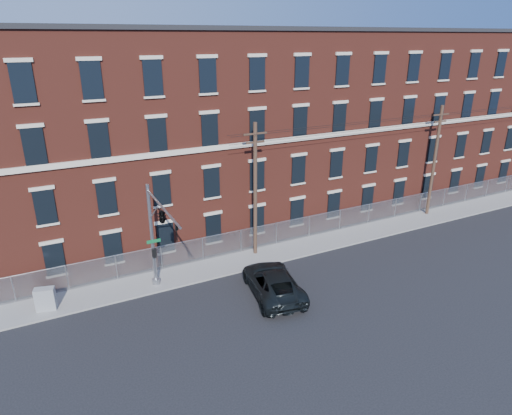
{
  "coord_description": "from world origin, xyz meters",
  "views": [
    {
      "loc": [
        -11.85,
        -21.85,
        15.62
      ],
      "look_at": [
        1.25,
        4.0,
        4.52
      ],
      "focal_mm": 31.38,
      "sensor_mm": 36.0,
      "label": 1
    }
  ],
  "objects_px": {
    "utility_pole_near": "(255,188)",
    "utility_cabinet": "(45,299)",
    "pickup_truck": "(273,282)",
    "traffic_signal_mast": "(160,224)"
  },
  "relations": [
    {
      "from": "pickup_truck",
      "to": "utility_cabinet",
      "type": "bearing_deg",
      "value": -8.61
    },
    {
      "from": "traffic_signal_mast",
      "to": "utility_cabinet",
      "type": "relative_size",
      "value": 4.88
    },
    {
      "from": "utility_pole_near",
      "to": "utility_cabinet",
      "type": "relative_size",
      "value": 6.97
    },
    {
      "from": "utility_pole_near",
      "to": "utility_cabinet",
      "type": "bearing_deg",
      "value": -175.88
    },
    {
      "from": "utility_pole_near",
      "to": "pickup_truck",
      "type": "distance_m",
      "value": 7.32
    },
    {
      "from": "traffic_signal_mast",
      "to": "utility_cabinet",
      "type": "distance_m",
      "value": 8.44
    },
    {
      "from": "pickup_truck",
      "to": "traffic_signal_mast",
      "type": "bearing_deg",
      "value": -8.16
    },
    {
      "from": "traffic_signal_mast",
      "to": "utility_cabinet",
      "type": "bearing_deg",
      "value": 160.63
    },
    {
      "from": "traffic_signal_mast",
      "to": "pickup_truck",
      "type": "height_order",
      "value": "traffic_signal_mast"
    },
    {
      "from": "utility_pole_near",
      "to": "pickup_truck",
      "type": "relative_size",
      "value": 1.62
    }
  ]
}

